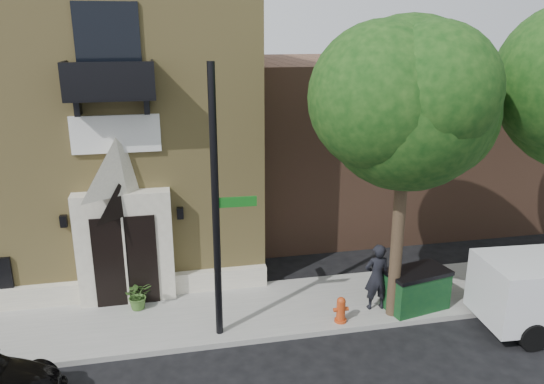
{
  "coord_description": "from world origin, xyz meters",
  "views": [
    {
      "loc": [
        0.18,
        -11.36,
        7.6
      ],
      "look_at": [
        3.0,
        2.0,
        3.33
      ],
      "focal_mm": 35.0,
      "sensor_mm": 36.0,
      "label": 1
    }
  ],
  "objects_px": {
    "street_sign": "(216,206)",
    "dumpster": "(416,289)",
    "pedestrian_near": "(377,277)",
    "fire_hydrant": "(341,310)"
  },
  "relations": [
    {
      "from": "street_sign",
      "to": "dumpster",
      "type": "distance_m",
      "value": 6.12
    },
    {
      "from": "dumpster",
      "to": "pedestrian_near",
      "type": "bearing_deg",
      "value": 158.64
    },
    {
      "from": "street_sign",
      "to": "fire_hydrant",
      "type": "distance_m",
      "value": 4.39
    },
    {
      "from": "street_sign",
      "to": "fire_hydrant",
      "type": "height_order",
      "value": "street_sign"
    },
    {
      "from": "street_sign",
      "to": "dumpster",
      "type": "xyz_separation_m",
      "value": [
        5.43,
        0.14,
        -2.82
      ]
    },
    {
      "from": "pedestrian_near",
      "to": "dumpster",
      "type": "bearing_deg",
      "value": 171.72
    },
    {
      "from": "street_sign",
      "to": "fire_hydrant",
      "type": "bearing_deg",
      "value": -0.57
    },
    {
      "from": "street_sign",
      "to": "fire_hydrant",
      "type": "relative_size",
      "value": 9.48
    },
    {
      "from": "fire_hydrant",
      "to": "dumpster",
      "type": "distance_m",
      "value": 2.29
    },
    {
      "from": "street_sign",
      "to": "pedestrian_near",
      "type": "height_order",
      "value": "street_sign"
    }
  ]
}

